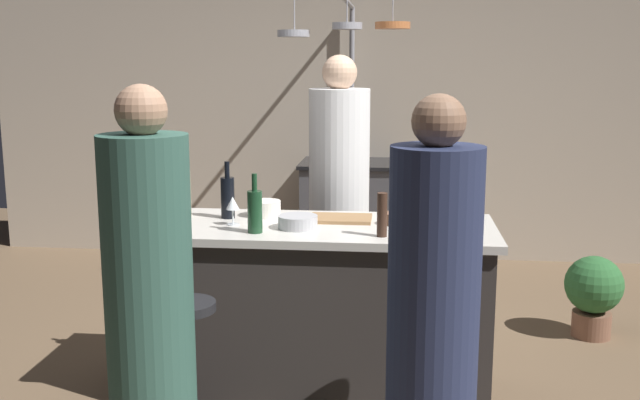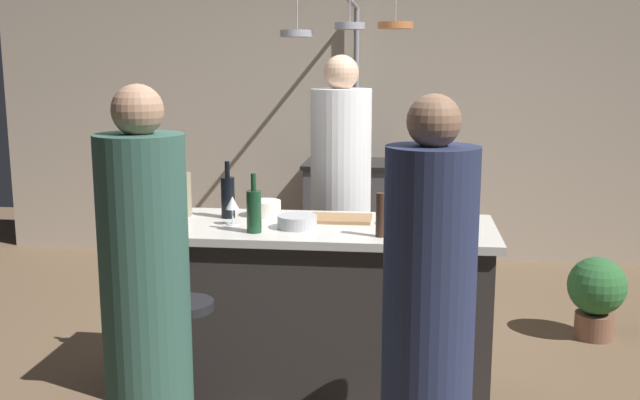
% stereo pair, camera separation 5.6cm
% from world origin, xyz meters
% --- Properties ---
extents(ground_plane, '(9.00, 9.00, 0.00)m').
position_xyz_m(ground_plane, '(0.00, 0.00, 0.00)').
color(ground_plane, brown).
extents(back_wall, '(6.40, 0.16, 2.60)m').
position_xyz_m(back_wall, '(0.00, 2.85, 1.30)').
color(back_wall, '#BCAD99').
rests_on(back_wall, ground_plane).
extents(kitchen_island, '(1.80, 0.72, 0.90)m').
position_xyz_m(kitchen_island, '(0.00, 0.00, 0.45)').
color(kitchen_island, '#332D2B').
rests_on(kitchen_island, ground_plane).
extents(stove_range, '(0.80, 0.64, 0.89)m').
position_xyz_m(stove_range, '(0.00, 2.45, 0.45)').
color(stove_range, '#47474C').
rests_on(stove_range, ground_plane).
extents(chef, '(0.37, 0.37, 1.75)m').
position_xyz_m(chef, '(0.04, 0.84, 0.81)').
color(chef, white).
rests_on(chef, ground_plane).
extents(bar_stool_left, '(0.28, 0.28, 0.68)m').
position_xyz_m(bar_stool_left, '(-0.51, -0.62, 0.38)').
color(bar_stool_left, '#4C4C51').
rests_on(bar_stool_left, ground_plane).
extents(guest_left, '(0.35, 0.35, 1.64)m').
position_xyz_m(guest_left, '(-0.55, -0.96, 0.76)').
color(guest_left, '#33594C').
rests_on(guest_left, ground_plane).
extents(bar_stool_right, '(0.28, 0.28, 0.68)m').
position_xyz_m(bar_stool_right, '(0.54, -0.62, 0.38)').
color(bar_stool_right, '#4C4C51').
rests_on(bar_stool_right, ground_plane).
extents(guest_right, '(0.34, 0.34, 1.61)m').
position_xyz_m(guest_right, '(0.54, -1.01, 0.75)').
color(guest_right, '#262D4C').
rests_on(guest_right, ground_plane).
extents(overhead_pot_rack, '(0.87, 1.50, 2.17)m').
position_xyz_m(overhead_pot_rack, '(0.03, 1.91, 1.68)').
color(overhead_pot_rack, gray).
rests_on(overhead_pot_rack, ground_plane).
extents(potted_plant, '(0.36, 0.36, 0.52)m').
position_xyz_m(potted_plant, '(1.64, 0.97, 0.30)').
color(potted_plant, brown).
rests_on(potted_plant, ground_plane).
extents(cutting_board, '(0.32, 0.22, 0.02)m').
position_xyz_m(cutting_board, '(0.11, 0.12, 0.91)').
color(cutting_board, '#997047').
rests_on(cutting_board, kitchen_island).
extents(pepper_mill, '(0.05, 0.05, 0.21)m').
position_xyz_m(pepper_mill, '(0.33, -0.22, 1.01)').
color(pepper_mill, '#382319').
rests_on(pepper_mill, kitchen_island).
extents(wine_bottle_green, '(0.07, 0.07, 0.29)m').
position_xyz_m(wine_bottle_green, '(-0.28, -0.20, 1.01)').
color(wine_bottle_green, '#193D23').
rests_on(wine_bottle_green, kitchen_island).
extents(wine_bottle_white, '(0.07, 0.07, 0.32)m').
position_xyz_m(wine_bottle_white, '(-0.72, 0.14, 1.02)').
color(wine_bottle_white, gray).
rests_on(wine_bottle_white, kitchen_island).
extents(wine_bottle_dark, '(0.07, 0.07, 0.30)m').
position_xyz_m(wine_bottle_dark, '(-0.49, 0.12, 1.02)').
color(wine_bottle_dark, black).
rests_on(wine_bottle_dark, kitchen_island).
extents(wine_bottle_red, '(0.07, 0.07, 0.29)m').
position_xyz_m(wine_bottle_red, '(0.61, -0.02, 1.01)').
color(wine_bottle_red, '#143319').
rests_on(wine_bottle_red, kitchen_island).
extents(wine_bottle_amber, '(0.07, 0.07, 0.30)m').
position_xyz_m(wine_bottle_amber, '(0.61, -0.20, 1.01)').
color(wine_bottle_amber, brown).
rests_on(wine_bottle_amber, kitchen_island).
extents(wine_glass_near_left_guest, '(0.07, 0.07, 0.15)m').
position_xyz_m(wine_glass_near_left_guest, '(0.65, 0.16, 1.01)').
color(wine_glass_near_left_guest, silver).
rests_on(wine_glass_near_left_guest, kitchen_island).
extents(wine_glass_near_right_guest, '(0.07, 0.07, 0.15)m').
position_xyz_m(wine_glass_near_right_guest, '(-0.42, -0.05, 1.01)').
color(wine_glass_near_right_guest, silver).
rests_on(wine_glass_near_right_guest, kitchen_island).
extents(mixing_bowl_wooden, '(0.14, 0.14, 0.06)m').
position_xyz_m(mixing_bowl_wooden, '(0.41, 0.05, 0.93)').
color(mixing_bowl_wooden, brown).
rests_on(mixing_bowl_wooden, kitchen_island).
extents(mixing_bowl_steel, '(0.20, 0.20, 0.06)m').
position_xyz_m(mixing_bowl_steel, '(-0.09, -0.08, 0.93)').
color(mixing_bowl_steel, '#B7B7BC').
rests_on(mixing_bowl_steel, kitchen_island).
extents(mixing_bowl_ceramic, '(0.17, 0.17, 0.08)m').
position_xyz_m(mixing_bowl_ceramic, '(-0.30, 0.18, 0.94)').
color(mixing_bowl_ceramic, silver).
rests_on(mixing_bowl_ceramic, kitchen_island).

